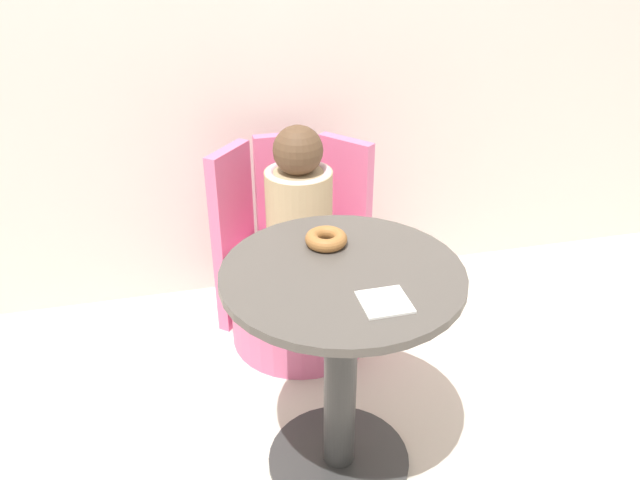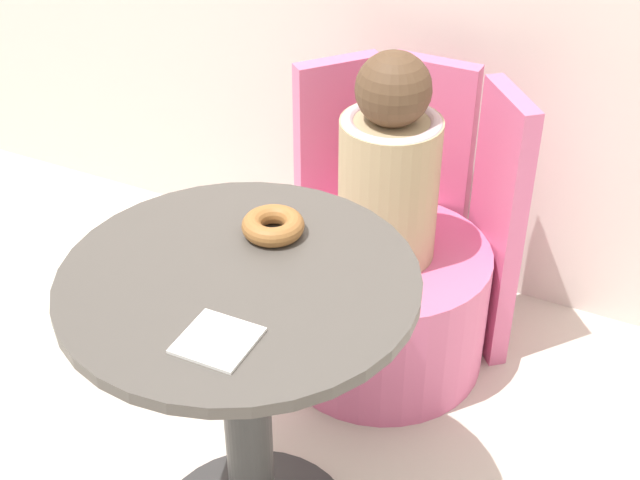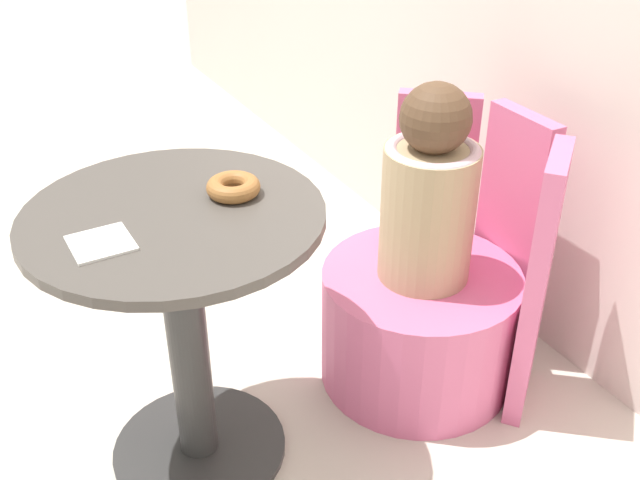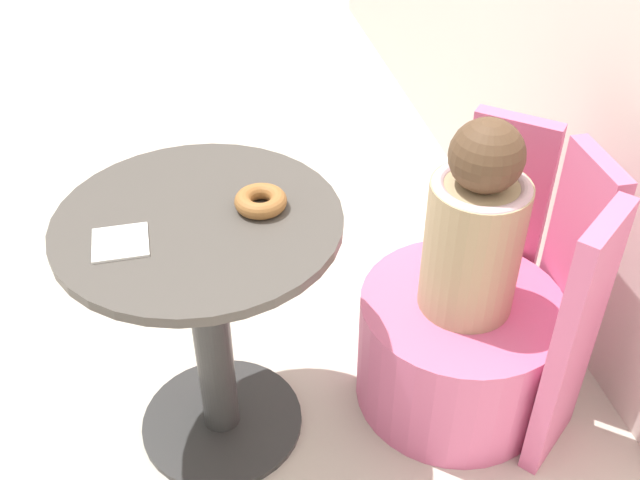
# 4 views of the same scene
# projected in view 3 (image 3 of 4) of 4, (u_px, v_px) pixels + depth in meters

# --- Properties ---
(ground_plane) EXTENTS (12.00, 12.00, 0.00)m
(ground_plane) POSITION_uv_depth(u_px,v_px,m) (199.00, 425.00, 2.07)
(ground_plane) COLOR beige
(round_table) EXTENTS (0.67, 0.67, 0.73)m
(round_table) POSITION_uv_depth(u_px,v_px,m) (183.00, 303.00, 1.75)
(round_table) COLOR #333333
(round_table) RESTS_ON ground_plane
(tub_chair) EXTENTS (0.56, 0.56, 0.36)m
(tub_chair) POSITION_uv_depth(u_px,v_px,m) (418.00, 325.00, 2.17)
(tub_chair) COLOR #DB6693
(tub_chair) RESTS_ON ground_plane
(booth_backrest) EXTENTS (0.66, 0.24, 0.77)m
(booth_backrest) POSITION_uv_depth(u_px,v_px,m) (489.00, 244.00, 2.16)
(booth_backrest) COLOR #DB6693
(booth_backrest) RESTS_ON ground_plane
(child_figure) EXTENTS (0.25, 0.25, 0.55)m
(child_figure) POSITION_uv_depth(u_px,v_px,m) (429.00, 193.00, 1.95)
(child_figure) COLOR tan
(child_figure) RESTS_ON tub_chair
(donut) EXTENTS (0.12, 0.12, 0.04)m
(donut) POSITION_uv_depth(u_px,v_px,m) (233.00, 187.00, 1.68)
(donut) COLOR #9E6633
(donut) RESTS_ON round_table
(paper_napkin) EXTENTS (0.12, 0.12, 0.01)m
(paper_napkin) POSITION_uv_depth(u_px,v_px,m) (101.00, 243.00, 1.50)
(paper_napkin) COLOR white
(paper_napkin) RESTS_ON round_table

